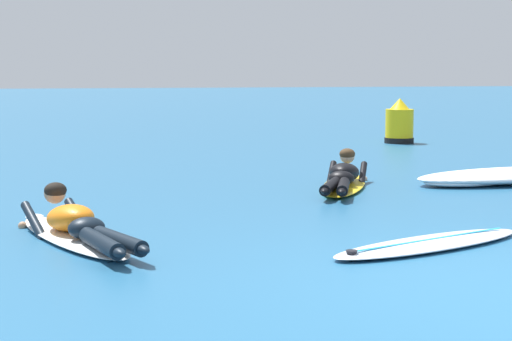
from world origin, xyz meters
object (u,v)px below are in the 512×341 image
drifting_surfboard (429,243)px  channel_marker_buoy (399,125)px  surfer_far (343,178)px  surfer_near (76,227)px

drifting_surfboard → channel_marker_buoy: bearing=67.7°
surfer_far → channel_marker_buoy: channel_marker_buoy is taller
surfer_far → channel_marker_buoy: (3.59, 6.36, 0.25)m
drifting_surfboard → channel_marker_buoy: (4.14, 10.10, 0.35)m
surfer_far → channel_marker_buoy: 7.30m
surfer_near → surfer_far: (3.61, 2.71, -0.00)m
surfer_near → drifting_surfboard: (3.07, -1.04, -0.10)m
surfer_far → channel_marker_buoy: size_ratio=2.59×
surfer_near → surfer_far: same height
surfer_far → surfer_near: bearing=-143.1°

